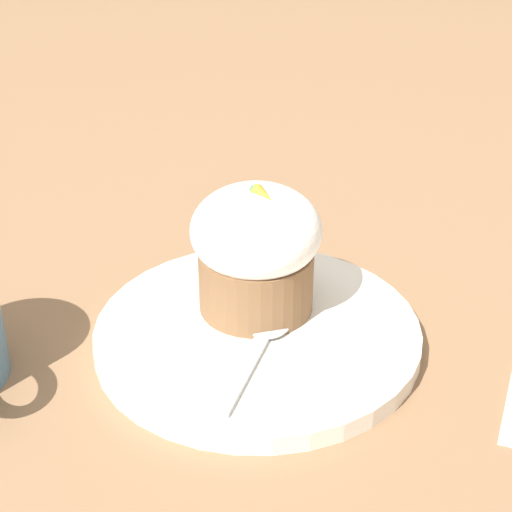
# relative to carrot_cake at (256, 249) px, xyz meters

# --- Properties ---
(ground_plane) EXTENTS (4.00, 4.00, 0.00)m
(ground_plane) POSITION_rel_carrot_cake_xyz_m (0.02, -0.02, -0.06)
(ground_plane) COLOR #846042
(dessert_plate) EXTENTS (0.24, 0.24, 0.01)m
(dessert_plate) POSITION_rel_carrot_cake_xyz_m (0.02, -0.02, -0.06)
(dessert_plate) COLOR white
(dessert_plate) RESTS_ON ground_plane
(carrot_cake) EXTENTS (0.09, 0.09, 0.10)m
(carrot_cake) POSITION_rel_carrot_cake_xyz_m (0.00, 0.00, 0.00)
(carrot_cake) COLOR brown
(carrot_cake) RESTS_ON dessert_plate
(spoon) EXTENTS (0.08, 0.11, 0.01)m
(spoon) POSITION_rel_carrot_cake_xyz_m (0.04, -0.02, -0.05)
(spoon) COLOR #B7B7BC
(spoon) RESTS_ON dessert_plate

